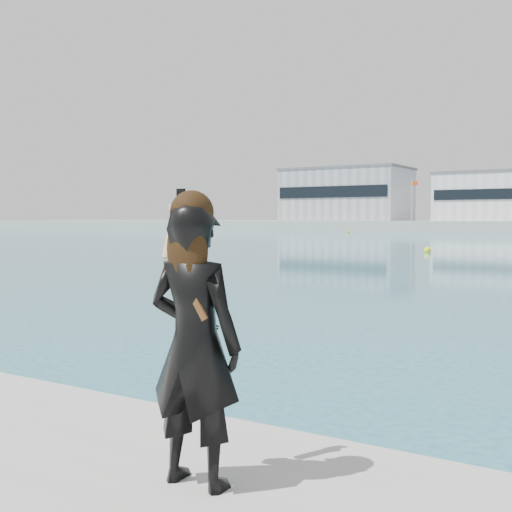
{
  "coord_description": "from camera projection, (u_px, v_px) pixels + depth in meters",
  "views": [
    {
      "loc": [
        2.82,
        -3.24,
        2.41
      ],
      "look_at": [
        0.5,
        0.5,
        2.15
      ],
      "focal_mm": 45.0,
      "sensor_mm": 36.0,
      "label": 1
    }
  ],
  "objects": [
    {
      "name": "buoy_far",
      "position": [
        348.0,
        233.0,
        108.45
      ],
      "size": [
        0.5,
        0.5,
        0.5
      ],
      "primitive_type": "sphere",
      "color": "#FEFF0D",
      "rests_on": "ground"
    },
    {
      "name": "woman",
      "position": [
        194.0,
        336.0,
        3.83
      ],
      "size": [
        0.64,
        0.44,
        1.8
      ],
      "rotation": [
        0.0,
        0.0,
        3.19
      ],
      "color": "black",
      "rests_on": "near_quay"
    },
    {
      "name": "buoy_extra",
      "position": [
        427.0,
        252.0,
        45.94
      ],
      "size": [
        0.5,
        0.5,
        0.5
      ],
      "primitive_type": "sphere",
      "color": "#FEFF0D",
      "rests_on": "ground"
    },
    {
      "name": "warehouse_grey_left",
      "position": [
        347.0,
        194.0,
        141.43
      ],
      "size": [
        26.52,
        16.36,
        11.5
      ],
      "color": "gray",
      "rests_on": "far_quay"
    },
    {
      "name": "warehouse_white",
      "position": [
        504.0,
        196.0,
        124.13
      ],
      "size": [
        24.48,
        15.35,
        9.5
      ],
      "color": "silver",
      "rests_on": "far_quay"
    },
    {
      "name": "flagpole_left",
      "position": [
        412.0,
        198.0,
        126.59
      ],
      "size": [
        1.28,
        0.16,
        8.0
      ],
      "color": "silver",
      "rests_on": "far_quay"
    }
  ]
}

